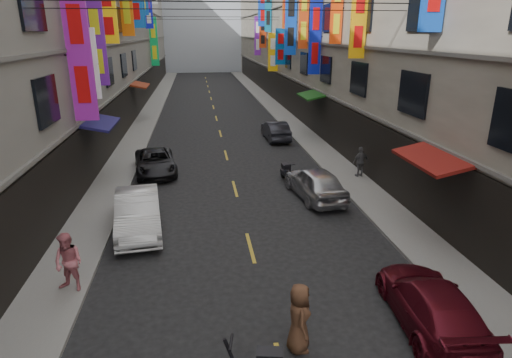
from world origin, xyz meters
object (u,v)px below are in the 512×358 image
object	(u,v)px
pedestrian_lfar	(69,263)
car_right_far	(275,130)
car_right_near	(431,304)
car_right_mid	(315,183)
pedestrian_rfar	(360,162)
scooter_far_right	(286,173)
car_left_mid	(138,212)
pedestrian_crossing	(299,318)
car_left_far	(155,162)

from	to	relation	value
pedestrian_lfar	car_right_far	bearing A→B (deg)	85.29
car_right_near	car_right_mid	xyz separation A→B (m)	(-0.52, 9.10, 0.10)
pedestrian_lfar	pedestrian_rfar	xyz separation A→B (m)	(11.88, 8.71, -0.10)
car_right_mid	pedestrian_lfar	xyz separation A→B (m)	(-8.88, -6.37, 0.27)
scooter_far_right	car_right_mid	distance (m)	2.52
car_left_mid	car_right_mid	world-z (taller)	car_left_mid
car_right_far	pedestrian_crossing	size ratio (longest dim) A/B	2.31
car_left_mid	car_right_far	xyz separation A→B (m)	(7.72, 13.61, -0.09)
scooter_far_right	pedestrian_rfar	size ratio (longest dim) A/B	1.16
scooter_far_right	pedestrian_lfar	xyz separation A→B (m)	(-8.06, -8.73, 0.55)
scooter_far_right	car_right_mid	bearing A→B (deg)	104.89
car_right_mid	pedestrian_lfar	world-z (taller)	pedestrian_lfar
car_left_far	car_right_far	world-z (taller)	car_right_far
car_right_near	pedestrian_lfar	bearing A→B (deg)	-10.99
car_left_far	pedestrian_rfar	world-z (taller)	pedestrian_rfar
car_left_far	car_left_mid	bearing A→B (deg)	-98.34
car_left_mid	pedestrian_rfar	distance (m)	11.50
pedestrian_rfar	car_right_near	bearing A→B (deg)	61.46
scooter_far_right	car_left_far	bearing A→B (deg)	-23.63
car_right_near	car_right_mid	size ratio (longest dim) A/B	1.02
scooter_far_right	pedestrian_crossing	distance (m)	12.05
pedestrian_lfar	car_left_far	bearing A→B (deg)	105.26
car_left_far	car_right_mid	distance (m)	8.79
car_left_far	pedestrian_lfar	size ratio (longest dim) A/B	2.51
car_left_mid	pedestrian_crossing	distance (m)	8.40
car_right_far	pedestrian_crossing	distance (m)	20.96
car_left_mid	car_right_far	distance (m)	15.64
pedestrian_rfar	car_right_far	bearing A→B (deg)	-89.00
pedestrian_lfar	pedestrian_rfar	distance (m)	14.73
scooter_far_right	car_right_far	size ratio (longest dim) A/B	0.45
pedestrian_rfar	scooter_far_right	bearing A→B (deg)	-16.61
car_left_mid	car_right_mid	bearing A→B (deg)	10.84
car_right_mid	car_left_mid	bearing A→B (deg)	10.18
pedestrian_crossing	car_right_far	bearing A→B (deg)	-6.92
car_left_mid	pedestrian_lfar	world-z (taller)	pedestrian_lfar
car_right_far	pedestrian_lfar	distance (m)	19.82
car_right_near	pedestrian_crossing	size ratio (longest dim) A/B	2.50
car_right_near	pedestrian_lfar	world-z (taller)	pedestrian_lfar
car_left_far	pedestrian_rfar	xyz separation A→B (m)	(10.44, -2.34, 0.29)
pedestrian_lfar	pedestrian_rfar	world-z (taller)	pedestrian_lfar
pedestrian_rfar	pedestrian_crossing	world-z (taller)	pedestrian_crossing
car_left_far	pedestrian_crossing	size ratio (longest dim) A/B	2.55
pedestrian_rfar	pedestrian_crossing	distance (m)	13.26
car_right_mid	car_right_near	bearing A→B (deg)	85.79
scooter_far_right	car_right_far	bearing A→B (deg)	-101.12
car_right_far	pedestrian_crossing	bearing A→B (deg)	79.05
car_right_near	pedestrian_lfar	xyz separation A→B (m)	(-9.40, 2.73, 0.37)
scooter_far_right	car_right_near	world-z (taller)	car_right_near
car_right_far	scooter_far_right	bearing A→B (deg)	81.10
car_left_far	pedestrian_lfar	xyz separation A→B (m)	(-1.44, -11.05, 0.39)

